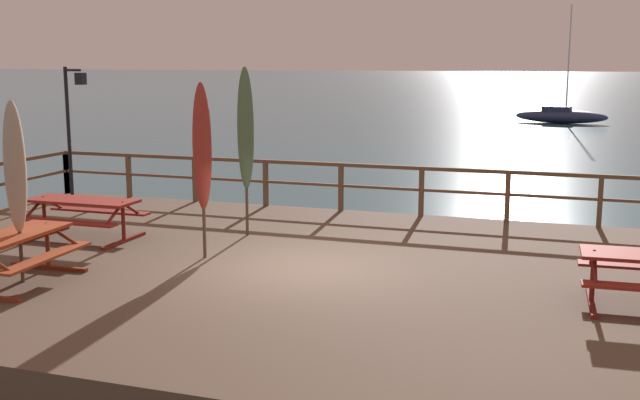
% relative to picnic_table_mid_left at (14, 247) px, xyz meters
% --- Properties ---
extents(ground_plane, '(600.00, 600.00, 0.00)m').
position_rel_picnic_table_mid_left_xyz_m(ground_plane, '(3.88, 2.26, -1.36)').
color(ground_plane, '#2D5B6B').
extents(wooden_deck, '(16.79, 10.06, 0.80)m').
position_rel_picnic_table_mid_left_xyz_m(wooden_deck, '(3.88, 2.26, -0.96)').
color(wooden_deck, brown).
rests_on(wooden_deck, ground).
extents(railing_waterside_far, '(16.59, 0.10, 1.09)m').
position_rel_picnic_table_mid_left_xyz_m(railing_waterside_far, '(3.88, 7.14, 0.19)').
color(railing_waterside_far, brown).
rests_on(railing_waterside_far, wooden_deck).
extents(picnic_table_mid_left, '(1.50, 2.10, 0.78)m').
position_rel_picnic_table_mid_left_xyz_m(picnic_table_mid_left, '(0.00, 0.00, 0.00)').
color(picnic_table_mid_left, '#993819').
rests_on(picnic_table_mid_left, wooden_deck).
extents(picnic_table_back_right, '(2.12, 1.41, 0.78)m').
position_rel_picnic_table_mid_left_xyz_m(picnic_table_back_right, '(-0.82, 2.87, 0.00)').
color(picnic_table_back_right, maroon).
rests_on(picnic_table_back_right, wooden_deck).
extents(patio_umbrella_short_mid, '(0.32, 0.32, 2.78)m').
position_rel_picnic_table_mid_left_xyz_m(patio_umbrella_short_mid, '(0.07, 0.07, 1.20)').
color(patio_umbrella_short_mid, '#4C3828').
rests_on(patio_umbrella_short_mid, wooden_deck).
extents(patio_umbrella_tall_back_left, '(0.32, 0.32, 3.24)m').
position_rel_picnic_table_mid_left_xyz_m(patio_umbrella_tall_back_left, '(1.99, 4.18, 1.50)').
color(patio_umbrella_tall_back_left, '#4C3828').
rests_on(patio_umbrella_tall_back_left, wooden_deck).
extents(patio_umbrella_tall_mid_right, '(0.32, 0.32, 3.00)m').
position_rel_picnic_table_mid_left_xyz_m(patio_umbrella_tall_mid_right, '(2.01, 2.34, 1.34)').
color(patio_umbrella_tall_mid_right, '#4C3828').
rests_on(patio_umbrella_tall_mid_right, wooden_deck).
extents(lamp_post_hooked, '(0.68, 0.29, 3.20)m').
position_rel_picnic_table_mid_left_xyz_m(lamp_post_hooked, '(-3.63, 6.54, 1.55)').
color(lamp_post_hooked, black).
rests_on(lamp_post_hooked, wooden_deck).
extents(sailboat_distant, '(6.16, 2.42, 7.72)m').
position_rel_picnic_table_mid_left_xyz_m(sailboat_distant, '(6.40, 45.28, -0.85)').
color(sailboat_distant, navy).
rests_on(sailboat_distant, ground).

